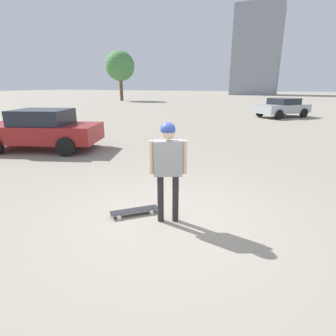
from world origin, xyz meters
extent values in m
plane|color=gray|center=(0.00, 0.00, 0.00)|extent=(220.00, 220.00, 0.00)
cylinder|color=#262628|center=(-0.12, -0.05, 0.43)|extent=(0.11, 0.11, 0.87)
cylinder|color=#262628|center=(0.12, 0.05, 0.43)|extent=(0.11, 0.11, 0.87)
cube|color=#999999|center=(0.00, 0.00, 1.16)|extent=(0.52, 0.38, 0.60)
cylinder|color=beige|center=(-0.25, -0.12, 1.18)|extent=(0.08, 0.08, 0.57)
cylinder|color=beige|center=(0.25, 0.12, 1.18)|extent=(0.08, 0.08, 0.57)
sphere|color=beige|center=(0.00, 0.00, 1.60)|extent=(0.23, 0.23, 0.23)
sphere|color=#2D4799|center=(0.00, 0.00, 1.64)|extent=(0.25, 0.25, 0.25)
cube|color=#232328|center=(-0.67, -0.03, 0.09)|extent=(0.79, 0.76, 0.01)
cylinder|color=silver|center=(-0.82, -0.33, 0.04)|extent=(0.08, 0.08, 0.08)
cylinder|color=silver|center=(-0.97, -0.16, 0.04)|extent=(0.08, 0.08, 0.08)
cylinder|color=silver|center=(-0.38, 0.09, 0.04)|extent=(0.08, 0.08, 0.08)
cylinder|color=silver|center=(-0.53, 0.26, 0.04)|extent=(0.08, 0.08, 0.08)
cube|color=maroon|center=(-6.49, 3.14, 0.64)|extent=(4.54, 3.06, 0.63)
cube|color=#1E232D|center=(-6.39, 3.17, 1.22)|extent=(2.31, 2.14, 0.54)
cylinder|color=black|center=(-8.01, 3.55, 0.33)|extent=(0.69, 0.41, 0.66)
cylinder|color=black|center=(-4.97, 2.72, 0.33)|extent=(0.69, 0.41, 0.66)
cylinder|color=black|center=(-5.56, 4.41, 0.33)|extent=(0.69, 0.41, 0.66)
cube|color=#ADB2B7|center=(1.53, 18.11, 0.64)|extent=(4.08, 4.28, 0.61)
cube|color=#1E232D|center=(1.60, 18.18, 1.18)|extent=(2.46, 2.48, 0.45)
cylinder|color=black|center=(1.39, 16.55, 0.34)|extent=(0.60, 0.64, 0.68)
cylinder|color=black|center=(0.00, 17.77, 0.34)|extent=(0.60, 0.64, 0.68)
cylinder|color=black|center=(3.06, 18.44, 0.34)|extent=(0.60, 0.64, 0.68)
cylinder|color=black|center=(1.67, 19.67, 0.34)|extent=(0.60, 0.64, 0.68)
cube|color=gray|center=(-6.18, 70.07, 10.21)|extent=(10.98, 10.21, 20.42)
cylinder|color=brown|center=(-22.00, 32.29, 1.79)|extent=(0.51, 0.51, 3.58)
sphere|color=#478442|center=(-22.00, 32.29, 5.11)|extent=(4.38, 4.38, 4.38)
camera|label=1|loc=(1.68, -3.86, 2.33)|focal=28.00mm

